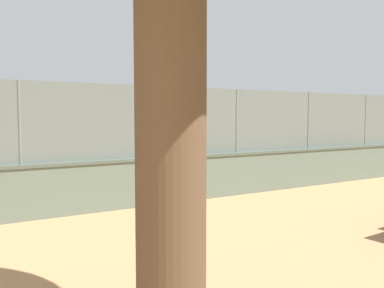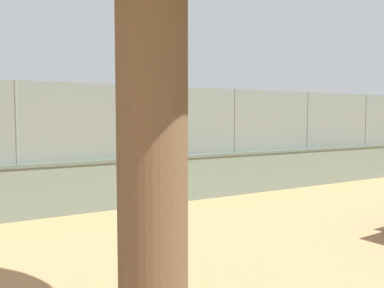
{
  "view_description": "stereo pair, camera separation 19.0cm",
  "coord_description": "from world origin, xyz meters",
  "px_view_note": "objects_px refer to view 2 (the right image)",
  "views": [
    {
      "loc": [
        7.83,
        21.0,
        2.37
      ],
      "look_at": [
        -0.21,
        6.44,
        1.24
      ],
      "focal_mm": 37.91,
      "sensor_mm": 36.0,
      "label": 1
    },
    {
      "loc": [
        7.66,
        21.09,
        2.37
      ],
      "look_at": [
        -0.21,
        6.44,
        1.24
      ],
      "focal_mm": 37.91,
      "sensor_mm": 36.0,
      "label": 2
    }
  ],
  "objects_px": {
    "player_foreground_swinging": "(37,144)",
    "player_near_wall_returning": "(147,150)",
    "sports_ball": "(331,174)",
    "player_crossing_court": "(303,148)"
  },
  "relations": [
    {
      "from": "sports_ball",
      "to": "player_foreground_swinging",
      "type": "bearing_deg",
      "value": -46.9
    },
    {
      "from": "player_near_wall_returning",
      "to": "player_foreground_swinging",
      "type": "bearing_deg",
      "value": -53.21
    },
    {
      "from": "player_foreground_swinging",
      "to": "player_near_wall_returning",
      "type": "xyz_separation_m",
      "value": [
        -3.97,
        5.3,
        -0.08
      ]
    },
    {
      "from": "player_crossing_court",
      "to": "player_near_wall_returning",
      "type": "bearing_deg",
      "value": -24.47
    },
    {
      "from": "player_crossing_court",
      "to": "player_near_wall_returning",
      "type": "height_order",
      "value": "player_crossing_court"
    },
    {
      "from": "player_crossing_court",
      "to": "player_foreground_swinging",
      "type": "height_order",
      "value": "player_foreground_swinging"
    },
    {
      "from": "player_near_wall_returning",
      "to": "sports_ball",
      "type": "bearing_deg",
      "value": 138.4
    },
    {
      "from": "player_near_wall_returning",
      "to": "sports_ball",
      "type": "xyz_separation_m",
      "value": [
        -5.88,
        5.22,
        -0.83
      ]
    },
    {
      "from": "player_near_wall_returning",
      "to": "sports_ball",
      "type": "height_order",
      "value": "player_near_wall_returning"
    },
    {
      "from": "player_foreground_swinging",
      "to": "sports_ball",
      "type": "xyz_separation_m",
      "value": [
        -9.84,
        10.52,
        -0.91
      ]
    }
  ]
}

